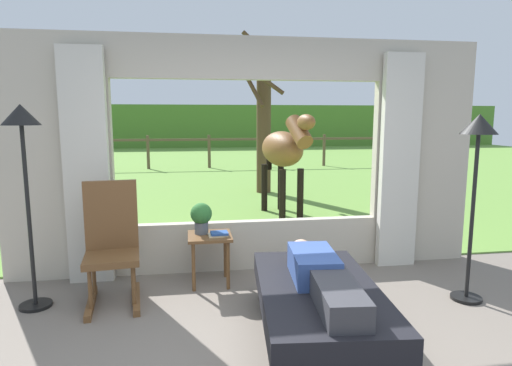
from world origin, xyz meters
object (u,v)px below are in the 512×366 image
at_px(recliner_sofa, 318,310).
at_px(horse, 284,150).
at_px(floor_lamp_left, 23,145).
at_px(pasture_tree, 263,123).
at_px(rocking_chair, 112,244).
at_px(side_table, 210,244).
at_px(book_stack, 219,234).
at_px(potted_plant, 201,216).
at_px(reclining_person, 321,275).
at_px(floor_lamp_right, 477,152).

distance_m(recliner_sofa, horse, 4.23).
distance_m(floor_lamp_left, pasture_tree, 6.33).
xyz_separation_m(rocking_chair, side_table, (0.91, 0.26, -0.12)).
relative_size(side_table, floor_lamp_left, 0.29).
bearing_deg(book_stack, rocking_chair, -168.77).
bearing_deg(potted_plant, book_stack, -36.12).
xyz_separation_m(reclining_person, floor_lamp_right, (1.59, 0.51, 0.88)).
relative_size(rocking_chair, pasture_tree, 0.32).
relative_size(recliner_sofa, floor_lamp_right, 1.02).
bearing_deg(pasture_tree, recliner_sofa, -95.95).
height_order(potted_plant, book_stack, potted_plant).
bearing_deg(floor_lamp_left, book_stack, 8.57).
xyz_separation_m(recliner_sofa, floor_lamp_right, (1.59, 0.46, 1.18)).
bearing_deg(rocking_chair, recliner_sofa, -36.30).
relative_size(floor_lamp_left, horse, 1.00).
bearing_deg(recliner_sofa, horse, 86.72).
bearing_deg(book_stack, floor_lamp_right, -17.12).
xyz_separation_m(floor_lamp_right, horse, (-0.98, 3.62, -0.24)).
bearing_deg(floor_lamp_right, pasture_tree, 98.70).
relative_size(rocking_chair, horse, 0.62).
distance_m(rocking_chair, floor_lamp_left, 1.15).
distance_m(recliner_sofa, side_table, 1.46).
bearing_deg(floor_lamp_left, potted_plant, 13.93).
relative_size(book_stack, horse, 0.11).
bearing_deg(horse, pasture_tree, -102.03).
height_order(side_table, book_stack, book_stack).
xyz_separation_m(rocking_chair, pasture_tree, (2.37, 5.49, 1.03)).
distance_m(reclining_person, horse, 4.22).
bearing_deg(recliner_sofa, rocking_chair, 155.71).
bearing_deg(book_stack, horse, 65.90).
distance_m(floor_lamp_left, floor_lamp_right, 3.99).
relative_size(recliner_sofa, rocking_chair, 1.59).
relative_size(book_stack, floor_lamp_left, 0.11).
xyz_separation_m(potted_plant, book_stack, (0.17, -0.12, -0.16)).
height_order(reclining_person, side_table, reclining_person).
bearing_deg(rocking_chair, book_stack, 4.53).
xyz_separation_m(recliner_sofa, reclining_person, (-0.00, -0.05, 0.30)).
relative_size(recliner_sofa, horse, 0.98).
bearing_deg(recliner_sofa, potted_plant, 129.10).
bearing_deg(horse, floor_lamp_right, 94.41).
bearing_deg(floor_lamp_left, floor_lamp_right, -6.47).
bearing_deg(recliner_sofa, floor_lamp_left, 164.40).
relative_size(recliner_sofa, pasture_tree, 0.51).
distance_m(potted_plant, pasture_tree, 5.47).
distance_m(rocking_chair, book_stack, 1.02).
distance_m(potted_plant, floor_lamp_right, 2.68).
xyz_separation_m(rocking_chair, potted_plant, (0.83, 0.32, 0.16)).
bearing_deg(potted_plant, side_table, -36.87).
height_order(recliner_sofa, floor_lamp_left, floor_lamp_left).
height_order(horse, pasture_tree, pasture_tree).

